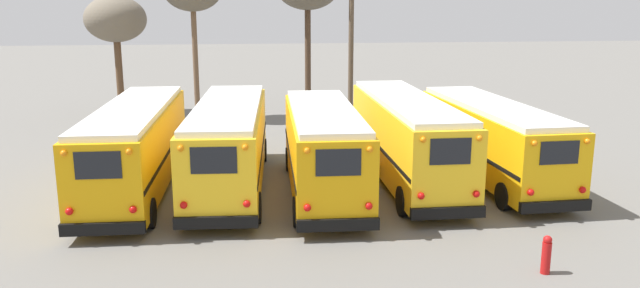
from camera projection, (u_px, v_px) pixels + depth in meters
The scene contains 9 objects.
ground_plane at pixel (320, 185), 23.88m from camera, with size 160.00×160.00×0.00m, color #66635E.
school_bus_0 at pixel (136, 145), 22.79m from camera, with size 2.68×10.92×3.18m.
school_bus_1 at pixel (229, 143), 23.09m from camera, with size 3.10×10.63×3.20m.
school_bus_2 at pixel (323, 148), 22.36m from camera, with size 2.76×9.42×3.17m.
school_bus_3 at pixel (406, 136), 24.07m from camera, with size 2.49×10.90×3.27m.
school_bus_4 at pixel (491, 138), 24.35m from camera, with size 2.77×10.20×3.01m.
utility_pole at pixel (351, 49), 35.74m from camera, with size 1.80×0.29×7.98m.
bare_tree_1 at pixel (115, 20), 37.29m from camera, with size 3.66×3.66×7.17m.
fire_hydrant at pixel (546, 254), 16.00m from camera, with size 0.24×0.24×1.03m.
Camera 1 is at (-2.75, -22.75, 6.89)m, focal length 35.00 mm.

